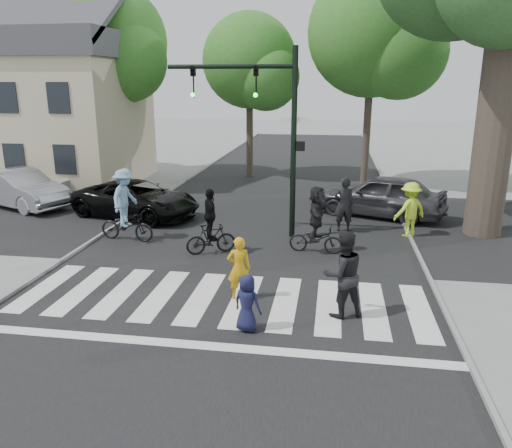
{
  "coord_description": "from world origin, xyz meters",
  "views": [
    {
      "loc": [
        2.47,
        -9.59,
        4.92
      ],
      "look_at": [
        0.5,
        3.0,
        1.3
      ],
      "focal_mm": 35.0,
      "sensor_mm": 36.0,
      "label": 1
    }
  ],
  "objects_px": {
    "pedestrian_woman": "(239,268)",
    "cyclist_right": "(316,224)",
    "traffic_signal": "(267,116)",
    "pedestrian_adult": "(343,274)",
    "car_silver": "(19,189)",
    "pedestrian_child": "(247,303)",
    "cyclist_left": "(126,210)",
    "cyclist_mid": "(211,227)",
    "car_suv": "(136,199)",
    "car_grey": "(381,195)"
  },
  "relations": [
    {
      "from": "pedestrian_woman",
      "to": "cyclist_right",
      "type": "bearing_deg",
      "value": -127.85
    },
    {
      "from": "traffic_signal",
      "to": "pedestrian_adult",
      "type": "bearing_deg",
      "value": -66.82
    },
    {
      "from": "pedestrian_adult",
      "to": "car_silver",
      "type": "bearing_deg",
      "value": -55.82
    },
    {
      "from": "cyclist_right",
      "to": "car_silver",
      "type": "bearing_deg",
      "value": 162.43
    },
    {
      "from": "pedestrian_woman",
      "to": "car_silver",
      "type": "xyz_separation_m",
      "value": [
        -10.52,
        7.47,
        0.01
      ]
    },
    {
      "from": "traffic_signal",
      "to": "pedestrian_woman",
      "type": "relative_size",
      "value": 3.93
    },
    {
      "from": "pedestrian_child",
      "to": "cyclist_left",
      "type": "xyz_separation_m",
      "value": [
        -4.87,
        5.41,
        0.41
      ]
    },
    {
      "from": "pedestrian_child",
      "to": "cyclist_left",
      "type": "distance_m",
      "value": 7.29
    },
    {
      "from": "pedestrian_woman",
      "to": "cyclist_mid",
      "type": "relative_size",
      "value": 0.78
    },
    {
      "from": "cyclist_right",
      "to": "car_silver",
      "type": "height_order",
      "value": "cyclist_right"
    },
    {
      "from": "pedestrian_woman",
      "to": "cyclist_mid",
      "type": "xyz_separation_m",
      "value": [
        -1.44,
        3.06,
        0.04
      ]
    },
    {
      "from": "pedestrian_adult",
      "to": "cyclist_right",
      "type": "bearing_deg",
      "value": -104.04
    },
    {
      "from": "pedestrian_adult",
      "to": "car_suv",
      "type": "xyz_separation_m",
      "value": [
        -7.6,
        7.27,
        -0.28
      ]
    },
    {
      "from": "pedestrian_child",
      "to": "cyclist_right",
      "type": "height_order",
      "value": "cyclist_right"
    },
    {
      "from": "traffic_signal",
      "to": "car_silver",
      "type": "bearing_deg",
      "value": 167.33
    },
    {
      "from": "pedestrian_adult",
      "to": "cyclist_left",
      "type": "height_order",
      "value": "cyclist_left"
    },
    {
      "from": "cyclist_mid",
      "to": "cyclist_right",
      "type": "xyz_separation_m",
      "value": [
        3.08,
        0.55,
        0.1
      ]
    },
    {
      "from": "traffic_signal",
      "to": "cyclist_right",
      "type": "height_order",
      "value": "traffic_signal"
    },
    {
      "from": "traffic_signal",
      "to": "cyclist_mid",
      "type": "distance_m",
      "value": 3.96
    },
    {
      "from": "pedestrian_child",
      "to": "pedestrian_adult",
      "type": "height_order",
      "value": "pedestrian_adult"
    },
    {
      "from": "cyclist_right",
      "to": "car_silver",
      "type": "relative_size",
      "value": 0.43
    },
    {
      "from": "traffic_signal",
      "to": "car_silver",
      "type": "distance_m",
      "value": 11.18
    },
    {
      "from": "car_grey",
      "to": "cyclist_left",
      "type": "bearing_deg",
      "value": -41.05
    },
    {
      "from": "cyclist_left",
      "to": "cyclist_right",
      "type": "relative_size",
      "value": 1.16
    },
    {
      "from": "pedestrian_woman",
      "to": "cyclist_right",
      "type": "height_order",
      "value": "cyclist_right"
    },
    {
      "from": "cyclist_mid",
      "to": "car_grey",
      "type": "bearing_deg",
      "value": 44.37
    },
    {
      "from": "pedestrian_child",
      "to": "pedestrian_adult",
      "type": "xyz_separation_m",
      "value": [
        1.92,
        0.99,
        0.36
      ]
    },
    {
      "from": "car_silver",
      "to": "car_grey",
      "type": "relative_size",
      "value": 0.99
    },
    {
      "from": "pedestrian_woman",
      "to": "cyclist_mid",
      "type": "bearing_deg",
      "value": -78.3
    },
    {
      "from": "car_suv",
      "to": "pedestrian_woman",
      "type": "bearing_deg",
      "value": -125.15
    },
    {
      "from": "cyclist_left",
      "to": "car_silver",
      "type": "relative_size",
      "value": 0.5
    },
    {
      "from": "pedestrian_woman",
      "to": "car_suv",
      "type": "bearing_deg",
      "value": -65.64
    },
    {
      "from": "car_suv",
      "to": "pedestrian_child",
      "type": "bearing_deg",
      "value": -128.42
    },
    {
      "from": "car_grey",
      "to": "pedestrian_adult",
      "type": "bearing_deg",
      "value": 11.26
    },
    {
      "from": "car_grey",
      "to": "traffic_signal",
      "type": "bearing_deg",
      "value": -30.13
    },
    {
      "from": "pedestrian_adult",
      "to": "car_grey",
      "type": "height_order",
      "value": "pedestrian_adult"
    },
    {
      "from": "cyclist_left",
      "to": "cyclist_mid",
      "type": "height_order",
      "value": "cyclist_left"
    },
    {
      "from": "cyclist_left",
      "to": "pedestrian_child",
      "type": "bearing_deg",
      "value": -48.0
    },
    {
      "from": "pedestrian_child",
      "to": "pedestrian_adult",
      "type": "relative_size",
      "value": 0.63
    },
    {
      "from": "car_suv",
      "to": "car_silver",
      "type": "relative_size",
      "value": 1.05
    },
    {
      "from": "car_grey",
      "to": "cyclist_mid",
      "type": "bearing_deg",
      "value": -24.53
    },
    {
      "from": "cyclist_right",
      "to": "cyclist_mid",
      "type": "bearing_deg",
      "value": -169.78
    },
    {
      "from": "cyclist_left",
      "to": "cyclist_mid",
      "type": "xyz_separation_m",
      "value": [
        2.98,
        -0.83,
        -0.21
      ]
    },
    {
      "from": "car_suv",
      "to": "car_grey",
      "type": "height_order",
      "value": "car_grey"
    },
    {
      "from": "pedestrian_child",
      "to": "cyclist_right",
      "type": "relative_size",
      "value": 0.6
    },
    {
      "from": "traffic_signal",
      "to": "car_suv",
      "type": "distance_m",
      "value": 6.31
    },
    {
      "from": "pedestrian_adult",
      "to": "pedestrian_woman",
      "type": "bearing_deg",
      "value": -36.62
    },
    {
      "from": "cyclist_right",
      "to": "car_silver",
      "type": "distance_m",
      "value": 12.76
    },
    {
      "from": "pedestrian_adult",
      "to": "car_grey",
      "type": "relative_size",
      "value": 0.41
    },
    {
      "from": "car_silver",
      "to": "car_grey",
      "type": "height_order",
      "value": "car_grey"
    }
  ]
}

